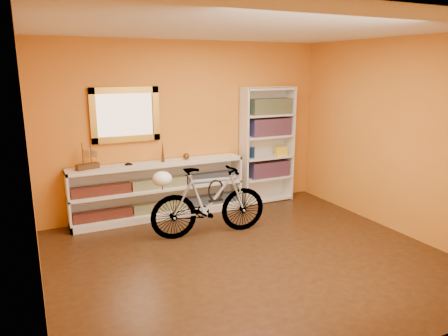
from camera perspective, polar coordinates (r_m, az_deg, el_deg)
name	(u,v)px	position (r m, az deg, el deg)	size (l,w,h in m)	color
floor	(249,258)	(5.11, 3.45, -12.15)	(4.50, 4.00, 0.01)	black
ceiling	(253,28)	(4.63, 3.93, 18.42)	(4.50, 4.00, 0.01)	silver
back_wall	(188,128)	(6.50, -4.97, 5.44)	(4.50, 0.01, 2.60)	orange
left_wall	(29,172)	(4.12, -24.89, -0.47)	(0.01, 4.00, 2.60)	orange
right_wall	(398,137)	(6.11, 22.56, 3.93)	(0.01, 4.00, 2.60)	orange
gilt_mirror	(125,115)	(6.16, -13.24, 7.04)	(0.98, 0.06, 0.78)	#9B6D1C
wall_socket	(240,187)	(7.06, 2.12, -2.59)	(0.09, 0.01, 0.09)	silver
console_unit	(159,190)	(6.34, -8.77, -2.98)	(2.60, 0.35, 0.85)	silver
cd_row_lower	(160,207)	(6.40, -8.64, -5.21)	(2.50, 0.13, 0.14)	black
cd_row_upper	(159,183)	(6.29, -8.76, -2.06)	(2.50, 0.13, 0.14)	#1B527D
model_ship	(87,156)	(6.00, -18.11, 1.56)	(0.31, 0.12, 0.37)	#3A2210
toy_car	(129,165)	(6.13, -12.78, 0.39)	(0.00, 0.00, 0.00)	black
bronze_ornament	(163,151)	(6.22, -8.32, 2.29)	(0.06, 0.06, 0.32)	#51331B
decorative_orb	(186,156)	(6.36, -5.14, 1.58)	(0.10, 0.10, 0.10)	#51331B
bookcase	(267,145)	(6.98, 5.85, 3.07)	(0.90, 0.30, 1.90)	silver
book_row_a	(269,169)	(7.09, 6.12, -0.12)	(0.70, 0.22, 0.26)	maroon
book_row_b	(270,127)	(6.96, 6.26, 5.57)	(0.70, 0.22, 0.28)	maroon
book_row_c	(271,106)	(6.92, 6.33, 8.32)	(0.70, 0.22, 0.25)	#195059
travel_mug	(252,153)	(6.84, 3.85, 2.10)	(0.08, 0.08, 0.18)	#16409C
red_tin	(256,110)	(6.82, 4.38, 7.90)	(0.12, 0.12, 0.16)	maroon
yellow_bag	(281,151)	(7.10, 7.72, 2.28)	(0.19, 0.13, 0.15)	yellow
bicycle	(209,201)	(5.60, -2.04, -4.52)	(1.61, 0.42, 0.95)	silver
helmet	(162,179)	(5.36, -8.38, -1.47)	(0.25, 0.24, 0.19)	white
u_lock	(216,190)	(5.59, -1.13, -3.04)	(0.23, 0.23, 0.02)	black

